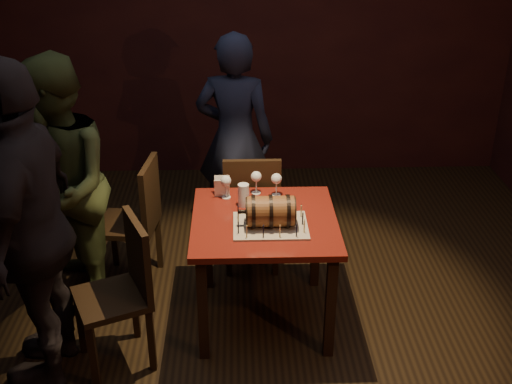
# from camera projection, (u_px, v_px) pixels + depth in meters

# --- Properties ---
(room_shell) EXTENTS (5.04, 5.04, 2.80)m
(room_shell) POSITION_uv_depth(u_px,v_px,m) (251.00, 125.00, 3.62)
(room_shell) COLOR black
(room_shell) RESTS_ON ground
(pub_table) EXTENTS (0.90, 0.90, 0.75)m
(pub_table) POSITION_uv_depth(u_px,v_px,m) (264.00, 234.00, 4.02)
(pub_table) COLOR #53120D
(pub_table) RESTS_ON ground
(cake_board) EXTENTS (0.45, 0.35, 0.01)m
(cake_board) POSITION_uv_depth(u_px,v_px,m) (270.00, 226.00, 3.89)
(cake_board) COLOR #A69786
(cake_board) RESTS_ON pub_table
(barrel_cake) EXTENTS (0.35, 0.20, 0.20)m
(barrel_cake) POSITION_uv_depth(u_px,v_px,m) (270.00, 211.00, 3.84)
(barrel_cake) COLOR brown
(barrel_cake) RESTS_ON cake_board
(birthday_candles) EXTENTS (0.40, 0.30, 0.09)m
(birthday_candles) POSITION_uv_depth(u_px,v_px,m) (270.00, 219.00, 3.87)
(birthday_candles) COLOR #D9C982
(birthday_candles) RESTS_ON cake_board
(wine_glass_left) EXTENTS (0.07, 0.07, 0.16)m
(wine_glass_left) POSITION_uv_depth(u_px,v_px,m) (226.00, 182.00, 4.19)
(wine_glass_left) COLOR silver
(wine_glass_left) RESTS_ON pub_table
(wine_glass_mid) EXTENTS (0.07, 0.07, 0.16)m
(wine_glass_mid) POSITION_uv_depth(u_px,v_px,m) (256.00, 178.00, 4.24)
(wine_glass_mid) COLOR silver
(wine_glass_mid) RESTS_ON pub_table
(wine_glass_right) EXTENTS (0.07, 0.07, 0.16)m
(wine_glass_right) POSITION_uv_depth(u_px,v_px,m) (276.00, 180.00, 4.21)
(wine_glass_right) COLOR silver
(wine_glass_right) RESTS_ON pub_table
(pint_of_ale) EXTENTS (0.07, 0.07, 0.15)m
(pint_of_ale) POSITION_uv_depth(u_px,v_px,m) (243.00, 195.00, 4.11)
(pint_of_ale) COLOR silver
(pint_of_ale) RESTS_ON pub_table
(menu_card) EXTENTS (0.10, 0.05, 0.13)m
(menu_card) POSITION_uv_depth(u_px,v_px,m) (222.00, 187.00, 4.23)
(menu_card) COLOR white
(menu_card) RESTS_ON pub_table
(chair_back) EXTENTS (0.40, 0.40, 0.93)m
(chair_back) POSITION_uv_depth(u_px,v_px,m) (252.00, 207.00, 4.62)
(chair_back) COLOR black
(chair_back) RESTS_ON ground
(chair_left_rear) EXTENTS (0.45, 0.45, 0.93)m
(chair_left_rear) POSITION_uv_depth(u_px,v_px,m) (138.00, 216.00, 4.49)
(chair_left_rear) COLOR black
(chair_left_rear) RESTS_ON ground
(chair_left_front) EXTENTS (0.53, 0.53, 0.93)m
(chair_left_front) POSITION_uv_depth(u_px,v_px,m) (124.00, 285.00, 3.73)
(chair_left_front) COLOR black
(chair_left_front) RESTS_ON ground
(person_back) EXTENTS (0.67, 0.50, 1.66)m
(person_back) POSITION_uv_depth(u_px,v_px,m) (235.00, 139.00, 4.97)
(person_back) COLOR black
(person_back) RESTS_ON ground
(person_left_rear) EXTENTS (0.88, 1.00, 1.72)m
(person_left_rear) POSITION_uv_depth(u_px,v_px,m) (60.00, 187.00, 4.14)
(person_left_rear) COLOR #374221
(person_left_rear) RESTS_ON ground
(person_left_front) EXTENTS (0.51, 1.13, 1.90)m
(person_left_front) POSITION_uv_depth(u_px,v_px,m) (31.00, 229.00, 3.46)
(person_left_front) COLOR black
(person_left_front) RESTS_ON ground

